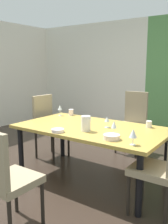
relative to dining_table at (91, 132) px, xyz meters
The scene contains 16 objects.
ground_plane 0.82m from the dining_table, behind, with size 6.25×6.13×0.02m, color #32261F.
back_panel_interior 3.61m from the dining_table, 124.36° to the left, with size 3.20×0.10×2.58m, color white.
dining_table is the anchor object (origin of this frame).
chair_head_far 1.38m from the dining_table, 90.73° to the left, with size 0.44×0.45×1.06m.
chair_right_near 1.10m from the dining_table, 16.25° to the right, with size 0.44×0.44×1.00m.
chair_head_near 1.38m from the dining_table, 90.61° to the right, with size 0.44×0.44×0.99m.
chair_left_far 1.10m from the dining_table, 163.80° to the left, with size 0.45×0.44×1.03m.
wine_glass_near_shelf 0.27m from the dining_table, 24.15° to the left, with size 0.07×0.07×0.14m.
wine_glass_corner 0.89m from the dining_table, 27.75° to the right, with size 0.08×0.08×0.16m.
wine_glass_rear 0.52m from the dining_table, 24.24° to the right, with size 0.07×0.07×0.17m.
wine_glass_center 0.91m from the dining_table, 157.52° to the left, with size 0.07×0.07×0.17m.
serving_bowl_south 0.62m from the dining_table, 35.50° to the right, with size 0.18×0.18×0.05m, color beige.
serving_bowl_near_window 0.50m from the dining_table, 110.81° to the right, with size 0.15×0.15×0.04m, color silver.
cup_north 0.76m from the dining_table, 31.84° to the left, with size 0.07×0.07×0.09m, color silver.
cup_left 0.84m from the dining_table, 146.27° to the left, with size 0.08×0.08×0.10m, color #F5DAD7.
pitcher_east 0.29m from the dining_table, 72.24° to the right, with size 0.13×0.11×0.19m.
Camera 1 is at (2.23, -2.57, 1.50)m, focal length 40.00 mm.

